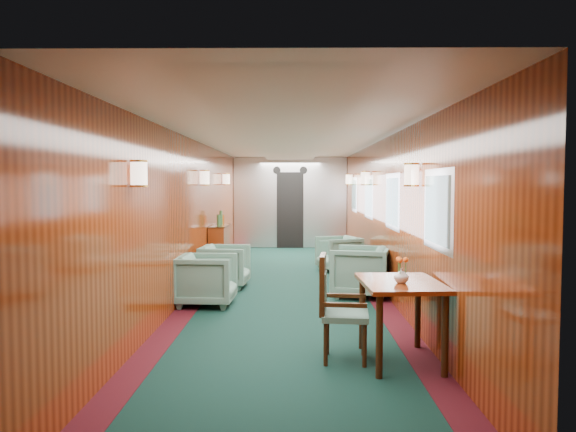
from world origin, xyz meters
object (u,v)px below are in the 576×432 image
(dining_table, at_px, (401,294))
(armchair_left_far, at_px, (225,266))
(armchair_right_far, at_px, (339,254))
(credenza, at_px, (220,248))
(side_chair, at_px, (335,303))
(armchair_left_near, at_px, (207,280))
(armchair_right_near, at_px, (361,271))

(dining_table, xyz_separation_m, armchair_left_far, (-2.14, 3.82, -0.30))
(armchair_right_far, bearing_deg, credenza, -107.96)
(side_chair, xyz_separation_m, armchair_left_near, (-1.62, 2.41, -0.20))
(armchair_left_near, relative_size, armchair_right_far, 1.06)
(side_chair, height_order, armchair_left_far, side_chair)
(armchair_left_far, distance_m, armchair_right_far, 2.65)
(armchair_right_near, xyz_separation_m, armchair_right_far, (-0.13, 2.47, -0.04))
(armchair_left_far, height_order, armchair_right_near, armchair_right_near)
(armchair_left_far, distance_m, armchair_right_near, 2.26)
(dining_table, relative_size, side_chair, 1.04)
(armchair_right_far, bearing_deg, side_chair, -24.78)
(armchair_left_near, height_order, armchair_left_far, armchair_left_near)
(armchair_left_near, relative_size, armchair_left_far, 1.03)
(dining_table, xyz_separation_m, side_chair, (-0.62, 0.04, -0.10))
(armchair_left_far, bearing_deg, side_chair, -153.76)
(side_chair, xyz_separation_m, armchair_right_far, (0.48, 5.52, -0.22))
(side_chair, distance_m, armchair_right_near, 3.12)
(credenza, xyz_separation_m, armchair_right_far, (2.31, 0.08, -0.12))
(credenza, distance_m, armchair_right_far, 2.32)
(armchair_right_far, bearing_deg, dining_table, -18.39)
(credenza, bearing_deg, armchair_left_far, -79.40)
(credenza, bearing_deg, dining_table, -65.89)
(dining_table, xyz_separation_m, credenza, (-2.46, 5.49, -0.19))
(dining_table, relative_size, armchair_left_near, 1.35)
(credenza, relative_size, armchair_left_far, 1.54)
(armchair_right_near, height_order, armchair_right_far, armchair_right_near)
(dining_table, xyz_separation_m, armchair_right_far, (-0.14, 5.56, -0.31))
(dining_table, bearing_deg, armchair_left_near, 129.54)
(credenza, relative_size, armchair_right_far, 1.58)
(side_chair, distance_m, credenza, 5.75)
(armchair_left_far, relative_size, armchair_right_near, 0.91)
(dining_table, relative_size, armchair_right_near, 1.27)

